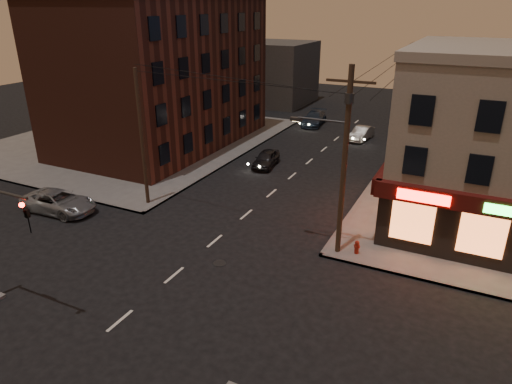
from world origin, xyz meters
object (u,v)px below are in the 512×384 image
Objects in this scene: suv_cross at (58,202)px; fire_hydrant at (357,246)px; sedan_near at (266,159)px; sedan_mid at (361,133)px; sedan_far at (314,119)px.

suv_cross is 6.62× the size of fire_hydrant.
sedan_near reaches higher than fire_hydrant.
suv_cross reaches higher than sedan_near.
suv_cross is at bearing -111.48° from sedan_mid.
sedan_mid is 7.31m from sedan_far.
sedan_far is 6.53× the size of fire_hydrant.
suv_cross is 19.33m from fire_hydrant.
sedan_mid is (5.20, 11.52, -0.00)m from sedan_near.
sedan_far is at bearing 114.08° from fire_hydrant.
suv_cross is 1.27× the size of sedan_mid.
sedan_near is 15.23m from sedan_far.
sedan_near is at bearing -91.35° from sedan_far.
sedan_far is at bearing 87.08° from sedan_near.
sedan_far is (7.30, 29.41, 0.02)m from suv_cross.
suv_cross reaches higher than sedan_mid.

